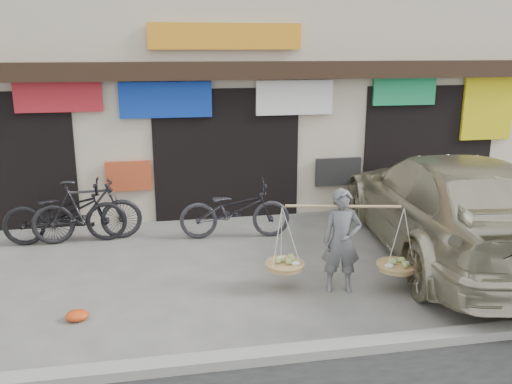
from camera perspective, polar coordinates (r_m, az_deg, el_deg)
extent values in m
plane|color=slate|center=(8.33, 0.33, -9.82)|extent=(70.00, 70.00, 0.00)
cube|color=gray|center=(6.58, 3.80, -16.54)|extent=(70.00, 0.25, 0.12)
cube|color=beige|center=(13.99, -4.93, 14.98)|extent=(14.00, 6.00, 7.00)
cube|color=black|center=(10.87, -3.11, 12.64)|extent=(14.00, 0.35, 0.35)
cube|color=black|center=(11.46, -3.26, 4.20)|extent=(3.00, 0.60, 2.70)
cube|color=black|center=(12.83, 17.15, 4.72)|extent=(3.00, 0.60, 2.70)
cube|color=#B31F28|center=(11.01, -20.10, 9.45)|extent=(1.60, 0.08, 0.60)
cube|color=#0F36B2|center=(10.88, -9.48, 9.56)|extent=(1.80, 0.08, 0.70)
cube|color=white|center=(11.25, 4.07, 9.90)|extent=(1.60, 0.08, 0.70)
cube|color=#1D985B|center=(12.07, 15.35, 10.24)|extent=(1.40, 0.08, 0.60)
cube|color=yellow|center=(13.10, 23.21, 8.14)|extent=(1.20, 0.08, 1.40)
cube|color=#BF4624|center=(11.13, -13.26, 1.65)|extent=(0.90, 0.08, 0.60)
cube|color=black|center=(11.79, 8.64, 2.12)|extent=(1.00, 0.08, 0.60)
cube|color=orange|center=(10.93, -3.21, 16.06)|extent=(3.00, 0.08, 0.50)
imported|color=slate|center=(7.99, 8.99, -5.13)|extent=(0.63, 0.48, 1.55)
cylinder|color=tan|center=(7.82, 9.15, -1.49)|extent=(1.62, 0.39, 0.04)
cylinder|color=tan|center=(8.06, 3.04, -7.75)|extent=(0.56, 0.56, 0.07)
ellipsoid|color=#A5BF66|center=(8.04, 3.04, -7.36)|extent=(0.39, 0.39, 0.10)
cylinder|color=tan|center=(8.28, 14.57, -7.63)|extent=(0.56, 0.56, 0.07)
ellipsoid|color=#A5BF66|center=(8.25, 14.59, -7.24)|extent=(0.39, 0.39, 0.10)
imported|color=black|center=(10.48, -19.46, -2.06)|extent=(2.19, 0.77, 1.15)
imported|color=black|center=(10.40, -17.36, -1.91)|extent=(2.01, 0.73, 1.18)
imported|color=#29292E|center=(10.18, -2.25, -1.87)|extent=(2.13, 0.91, 1.09)
imported|color=#BCB497|center=(9.85, 19.69, -1.29)|extent=(3.25, 6.35, 1.76)
cube|color=black|center=(12.54, 14.59, 0.94)|extent=(1.70, 0.32, 0.45)
cube|color=silver|center=(12.64, 14.46, 0.58)|extent=(0.45, 0.08, 0.12)
ellipsoid|color=#D84214|center=(7.70, -18.31, -12.23)|extent=(0.31, 0.25, 0.14)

